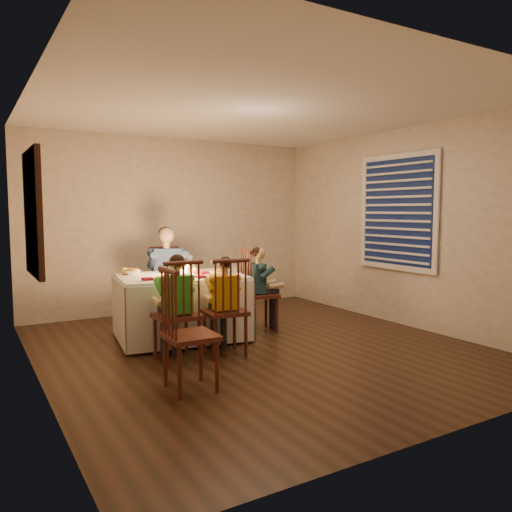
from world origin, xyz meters
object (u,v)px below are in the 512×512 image
dining_table (181,294)px  child_green (177,361)px  serving_bowl (132,272)px  child_teal (259,331)px  chair_extra (191,389)px  chair_near_right (225,355)px  chair_end (259,331)px  chair_near_left (177,361)px  adult (168,325)px  child_yellow (225,355)px  chair_adult (168,325)px

dining_table → child_green: size_ratio=1.46×
serving_bowl → child_teal: bearing=-18.3°
chair_extra → chair_near_right: bearing=-41.2°
child_green → child_teal: child_green is taller
dining_table → child_teal: size_ratio=1.50×
chair_end → child_teal: (0.00, 0.00, 0.00)m
chair_near_left → child_teal: size_ratio=0.98×
chair_near_left → chair_end: (1.37, 0.66, 0.00)m
chair_near_left → child_teal: (1.37, 0.66, 0.00)m
chair_near_right → chair_near_left: bearing=0.7°
adult → serving_bowl: (-0.59, -0.41, 0.79)m
child_yellow → chair_extra: bearing=53.8°
chair_near_right → child_green: bearing=0.7°
chair_end → adult: 1.26m
chair_extra → chair_adult: bearing=-14.3°
chair_extra → child_teal: (1.58, 1.49, 0.00)m
child_yellow → chair_near_left: bearing=0.7°
dining_table → serving_bowl: serving_bowl is taller
chair_adult → child_teal: child_teal is taller
child_teal → chair_near_right: bearing=139.2°
dining_table → chair_extra: 1.80m
dining_table → chair_extra: dining_table is taller
child_yellow → child_green: bearing=0.7°
dining_table → child_yellow: (0.14, -0.84, -0.54)m
chair_near_right → dining_table: bearing=-73.5°
chair_end → chair_adult: bearing=54.1°
child_yellow → child_teal: child_teal is taller
child_green → child_teal: size_ratio=1.02×
adult → child_teal: size_ratio=1.23×
chair_near_right → chair_end: 1.12m
chair_end → adult: (-0.89, 0.90, 0.00)m
chair_near_left → child_yellow: size_ratio=0.99×
child_yellow → serving_bowl: serving_bowl is taller
chair_near_left → child_yellow: 0.52m
chair_near_left → chair_extra: bearing=75.1°
dining_table → child_green: dining_table is taller
adult → child_green: bearing=-99.6°
chair_extra → adult: bearing=-14.3°
dining_table → child_green: bearing=-107.6°
dining_table → chair_end: size_ratio=1.53×
child_yellow → child_teal: 1.12m
chair_extra → chair_end: bearing=-44.8°
adult → child_yellow: size_ratio=1.25×
chair_near_right → serving_bowl: 1.57m
chair_adult → adult: adult is taller
chair_adult → serving_bowl: (-0.59, -0.41, 0.79)m
chair_adult → serving_bowl: bearing=-137.7°
dining_table → chair_end: 1.15m
dining_table → child_yellow: 1.01m
chair_extra → adult: adult is taller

